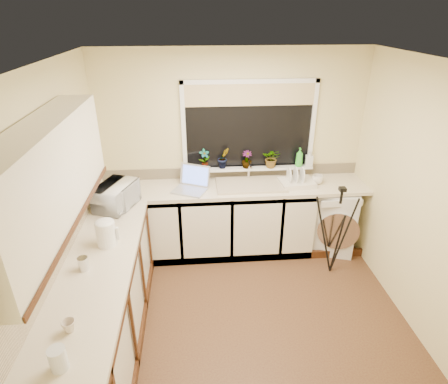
% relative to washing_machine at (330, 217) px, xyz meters
% --- Properties ---
extents(floor, '(3.20, 3.20, 0.00)m').
position_rel_washing_machine_xyz_m(floor, '(-1.23, -1.19, -0.42)').
color(floor, brown).
rests_on(floor, ground).
extents(ceiling, '(3.20, 3.20, 0.00)m').
position_rel_washing_machine_xyz_m(ceiling, '(-1.23, -1.19, 2.03)').
color(ceiling, white).
rests_on(ceiling, ground).
extents(wall_back, '(3.20, 0.00, 3.20)m').
position_rel_washing_machine_xyz_m(wall_back, '(-1.23, 0.31, 0.80)').
color(wall_back, beige).
rests_on(wall_back, ground).
extents(wall_front, '(3.20, 0.00, 3.20)m').
position_rel_washing_machine_xyz_m(wall_front, '(-1.23, -2.69, 0.80)').
color(wall_front, beige).
rests_on(wall_front, ground).
extents(wall_left, '(0.00, 3.00, 3.00)m').
position_rel_washing_machine_xyz_m(wall_left, '(-2.83, -1.19, 0.80)').
color(wall_left, beige).
rests_on(wall_left, ground).
extents(wall_right, '(0.00, 3.00, 3.00)m').
position_rel_washing_machine_xyz_m(wall_right, '(0.37, -1.19, 0.80)').
color(wall_right, beige).
rests_on(wall_right, ground).
extents(base_cabinet_back, '(2.55, 0.60, 0.86)m').
position_rel_washing_machine_xyz_m(base_cabinet_back, '(-1.56, 0.01, 0.01)').
color(base_cabinet_back, silver).
rests_on(base_cabinet_back, floor).
extents(base_cabinet_left, '(0.54, 2.40, 0.86)m').
position_rel_washing_machine_xyz_m(base_cabinet_left, '(-2.53, -1.49, 0.01)').
color(base_cabinet_left, silver).
rests_on(base_cabinet_left, floor).
extents(worktop_back, '(3.20, 0.60, 0.04)m').
position_rel_washing_machine_xyz_m(worktop_back, '(-1.23, 0.01, 0.46)').
color(worktop_back, beige).
rests_on(worktop_back, base_cabinet_back).
extents(worktop_left, '(0.60, 2.40, 0.04)m').
position_rel_washing_machine_xyz_m(worktop_left, '(-2.53, -1.49, 0.46)').
color(worktop_left, beige).
rests_on(worktop_left, base_cabinet_left).
extents(upper_cabinet, '(0.28, 1.90, 0.70)m').
position_rel_washing_machine_xyz_m(upper_cabinet, '(-2.67, -1.64, 1.38)').
color(upper_cabinet, silver).
rests_on(upper_cabinet, wall_left).
extents(splashback_left, '(0.02, 2.40, 0.45)m').
position_rel_washing_machine_xyz_m(splashback_left, '(-2.82, -1.49, 0.70)').
color(splashback_left, beige).
rests_on(splashback_left, wall_left).
extents(splashback_back, '(3.20, 0.02, 0.14)m').
position_rel_washing_machine_xyz_m(splashback_back, '(-1.23, 0.30, 0.55)').
color(splashback_back, beige).
rests_on(splashback_back, wall_back).
extents(window_glass, '(1.50, 0.02, 1.00)m').
position_rel_washing_machine_xyz_m(window_glass, '(-1.03, 0.30, 1.13)').
color(window_glass, black).
rests_on(window_glass, wall_back).
extents(window_blind, '(1.50, 0.02, 0.25)m').
position_rel_washing_machine_xyz_m(window_blind, '(-1.03, 0.27, 1.50)').
color(window_blind, tan).
rests_on(window_blind, wall_back).
extents(windowsill, '(1.60, 0.14, 0.03)m').
position_rel_washing_machine_xyz_m(windowsill, '(-1.03, 0.24, 0.61)').
color(windowsill, white).
rests_on(windowsill, wall_back).
extents(sink, '(0.82, 0.46, 0.03)m').
position_rel_washing_machine_xyz_m(sink, '(-1.03, 0.01, 0.49)').
color(sink, tan).
rests_on(sink, worktop_back).
extents(faucet, '(0.03, 0.03, 0.24)m').
position_rel_washing_machine_xyz_m(faucet, '(-1.03, 0.19, 0.60)').
color(faucet, silver).
rests_on(faucet, worktop_back).
extents(washing_machine, '(0.74, 0.73, 0.84)m').
position_rel_washing_machine_xyz_m(washing_machine, '(0.00, 0.00, 0.00)').
color(washing_machine, silver).
rests_on(washing_machine, floor).
extents(laptop, '(0.47, 0.46, 0.27)m').
position_rel_washing_machine_xyz_m(laptop, '(-1.73, -0.02, 0.55)').
color(laptop, '#A6A7AE').
rests_on(laptop, worktop_back).
extents(kettle, '(0.17, 0.17, 0.23)m').
position_rel_washing_machine_xyz_m(kettle, '(-2.50, -1.11, 0.59)').
color(kettle, white).
rests_on(kettle, worktop_left).
extents(dish_rack, '(0.43, 0.34, 0.06)m').
position_rel_washing_machine_xyz_m(dish_rack, '(-0.48, -0.02, 0.51)').
color(dish_rack, beige).
rests_on(dish_rack, worktop_back).
extents(tripod, '(0.69, 0.69, 1.10)m').
position_rel_washing_machine_xyz_m(tripod, '(-0.13, -0.53, 0.13)').
color(tripod, black).
rests_on(tripod, floor).
extents(glass_jug, '(0.10, 0.10, 0.15)m').
position_rel_washing_machine_xyz_m(glass_jug, '(-2.52, -2.39, 0.55)').
color(glass_jug, silver).
rests_on(glass_jug, worktop_left).
extents(steel_jar, '(0.08, 0.08, 0.11)m').
position_rel_washing_machine_xyz_m(steel_jar, '(-2.62, -1.46, 0.53)').
color(steel_jar, silver).
rests_on(steel_jar, worktop_left).
extents(microwave, '(0.47, 0.56, 0.26)m').
position_rel_washing_machine_xyz_m(microwave, '(-2.53, -0.40, 0.61)').
color(microwave, white).
rests_on(microwave, worktop_left).
extents(plant_a, '(0.15, 0.13, 0.25)m').
position_rel_washing_machine_xyz_m(plant_a, '(-1.57, 0.24, 0.75)').
color(plant_a, '#999999').
rests_on(plant_a, windowsill).
extents(plant_b, '(0.17, 0.16, 0.26)m').
position_rel_washing_machine_xyz_m(plant_b, '(-1.34, 0.24, 0.76)').
color(plant_b, '#999999').
rests_on(plant_b, windowsill).
extents(plant_c, '(0.13, 0.13, 0.22)m').
position_rel_washing_machine_xyz_m(plant_c, '(-1.06, 0.22, 0.74)').
color(plant_c, '#999999').
rests_on(plant_c, windowsill).
extents(plant_d, '(0.26, 0.24, 0.24)m').
position_rel_washing_machine_xyz_m(plant_d, '(-0.75, 0.21, 0.75)').
color(plant_d, '#999999').
rests_on(plant_d, windowsill).
extents(soap_bottle_green, '(0.09, 0.09, 0.24)m').
position_rel_washing_machine_xyz_m(soap_bottle_green, '(-0.41, 0.22, 0.75)').
color(soap_bottle_green, green).
rests_on(soap_bottle_green, windowsill).
extents(soap_bottle_clear, '(0.10, 0.10, 0.20)m').
position_rel_washing_machine_xyz_m(soap_bottle_clear, '(-0.28, 0.22, 0.73)').
color(soap_bottle_clear, '#999999').
rests_on(soap_bottle_clear, windowsill).
extents(cup_back, '(0.17, 0.17, 0.11)m').
position_rel_washing_machine_xyz_m(cup_back, '(-0.22, 0.01, 0.53)').
color(cup_back, silver).
rests_on(cup_back, worktop_back).
extents(cup_left, '(0.11, 0.11, 0.08)m').
position_rel_washing_machine_xyz_m(cup_left, '(-2.55, -2.11, 0.52)').
color(cup_left, beige).
rests_on(cup_left, worktop_left).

